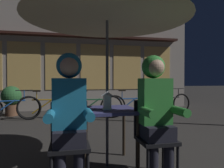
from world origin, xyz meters
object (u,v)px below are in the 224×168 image
object	(u,v)px
lantern	(107,100)
person_right_hooded	(156,103)
chair_right	(154,133)
bicycle_second	(8,108)
bicycle_fifth	(131,105)
bicycle_furthest	(168,104)
person_left_hooded	(69,106)
bicycle_third	(47,107)
cafe_table	(107,117)
patio_umbrella	(107,6)
potted_plant	(11,98)
bicycle_fourth	(94,106)
chair_left	(69,138)

from	to	relation	value
lantern	person_right_hooded	bearing A→B (deg)	-34.40
chair_right	bicycle_second	world-z (taller)	chair_right
bicycle_fifth	bicycle_furthest	size ratio (longest dim) A/B	1.01
person_left_hooded	bicycle_third	distance (m)	3.98
lantern	bicycle_second	size ratio (longest dim) A/B	0.14
cafe_table	bicycle_third	xyz separation A→B (m)	(-1.08, 3.48, -0.29)
patio_umbrella	bicycle_fifth	world-z (taller)	patio_umbrella
person_left_hooded	chair_right	bearing A→B (deg)	3.39
patio_umbrella	person_left_hooded	world-z (taller)	patio_umbrella
patio_umbrella	person_right_hooded	size ratio (longest dim) A/B	1.65
lantern	potted_plant	bearing A→B (deg)	116.83
bicycle_fourth	bicycle_fifth	world-z (taller)	same
chair_right	patio_umbrella	bearing A→B (deg)	142.45
bicycle_second	bicycle_fourth	world-z (taller)	same
patio_umbrella	person_left_hooded	distance (m)	1.37
bicycle_second	bicycle_third	bearing A→B (deg)	8.64
person_left_hooded	person_right_hooded	size ratio (longest dim) A/B	1.00
chair_right	person_right_hooded	distance (m)	0.36
person_right_hooded	bicycle_second	xyz separation A→B (m)	(-2.53, 3.76, -0.50)
lantern	chair_right	xyz separation A→B (m)	(0.50, -0.28, -0.37)
bicycle_third	potted_plant	distance (m)	1.37
person_right_hooded	bicycle_fifth	distance (m)	3.86
person_left_hooded	bicycle_furthest	distance (m)	5.00
bicycle_furthest	bicycle_fourth	bearing A→B (deg)	-176.40
lantern	person_left_hooded	size ratio (longest dim) A/B	0.17
patio_umbrella	bicycle_second	bearing A→B (deg)	121.65
bicycle_second	potted_plant	world-z (taller)	potted_plant
person_right_hooded	bicycle_fourth	world-z (taller)	person_right_hooded
bicycle_third	potted_plant	xyz separation A→B (m)	(-1.13, 0.76, 0.20)
bicycle_fourth	bicycle_furthest	size ratio (longest dim) A/B	1.00
cafe_table	bicycle_second	distance (m)	3.92
person_left_hooded	bicycle_fourth	xyz separation A→B (m)	(0.71, 3.70, -0.50)
bicycle_fourth	potted_plant	size ratio (longest dim) A/B	1.82
cafe_table	bicycle_fourth	size ratio (longest dim) A/B	0.44
bicycle_third	patio_umbrella	bearing A→B (deg)	-72.83
person_left_hooded	bicycle_fifth	size ratio (longest dim) A/B	0.83
bicycle_second	patio_umbrella	bearing A→B (deg)	-58.35
chair_right	bicycle_furthest	distance (m)	4.38
patio_umbrella	chair_right	distance (m)	1.68
person_right_hooded	bicycle_fifth	bearing A→B (deg)	76.58
person_left_hooded	potted_plant	distance (m)	4.98
chair_right	bicycle_third	xyz separation A→B (m)	(-1.56, 3.85, -0.14)
cafe_table	chair_left	world-z (taller)	chair_left
bicycle_third	bicycle_fifth	distance (m)	2.45
bicycle_second	bicycle_furthest	distance (m)	4.72
person_right_hooded	patio_umbrella	bearing A→B (deg)	138.43
person_right_hooded	cafe_table	bearing A→B (deg)	138.43
lantern	chair_left	xyz separation A→B (m)	(-0.46, -0.28, -0.37)
lantern	bicycle_third	world-z (taller)	lantern
person_left_hooded	bicycle_second	world-z (taller)	person_left_hooded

